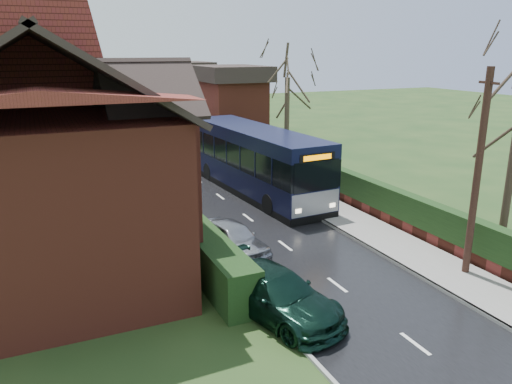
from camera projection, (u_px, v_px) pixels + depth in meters
name	position (u px, v px, depth m)	size (l,w,h in m)	color
ground	(309.00, 264.00, 19.35)	(140.00, 140.00, 0.00)	#374C20
road	(220.00, 197.00, 28.12)	(6.00, 100.00, 0.02)	black
pavement	(287.00, 187.00, 29.77)	(2.50, 100.00, 0.14)	slate
kerb_right	(269.00, 190.00, 29.30)	(0.12, 100.00, 0.14)	gray
kerb_left	(167.00, 203.00, 26.92)	(0.12, 100.00, 0.10)	gray
front_hedge	(176.00, 219.00, 21.99)	(1.20, 16.00, 1.60)	black
picket_fence	(192.00, 224.00, 22.38)	(0.10, 16.00, 0.90)	gray
right_wall_hedge	(310.00, 170.00, 30.12)	(0.60, 50.00, 1.80)	maroon
brick_house	(49.00, 149.00, 18.91)	(9.30, 14.60, 10.30)	maroon
bus	(256.00, 161.00, 28.50)	(3.63, 12.44, 3.73)	black
car_silver	(233.00, 238.00, 20.20)	(1.58, 3.93, 1.34)	#A4A4A9
car_green	(275.00, 293.00, 15.49)	(2.04, 5.03, 1.46)	black
car_distant	(153.00, 123.00, 50.99)	(1.55, 4.43, 1.46)	black
bus_stop_sign	(306.00, 174.00, 25.34)	(0.24, 0.42, 2.92)	slate
telegraph_pole	(477.00, 175.00, 17.40)	(0.27, 0.96, 7.49)	black
tree_right_far	(288.00, 71.00, 32.79)	(4.60, 4.60, 8.89)	#382E21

